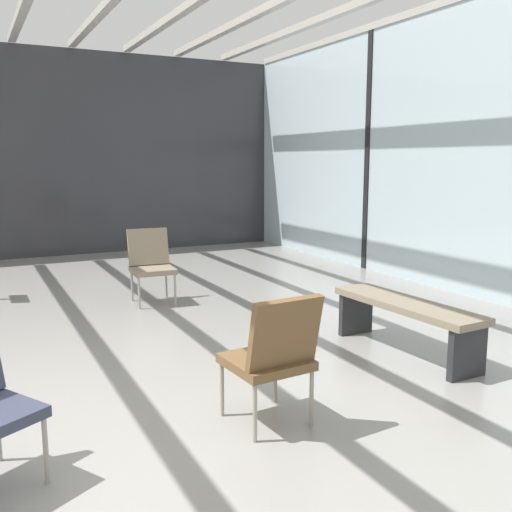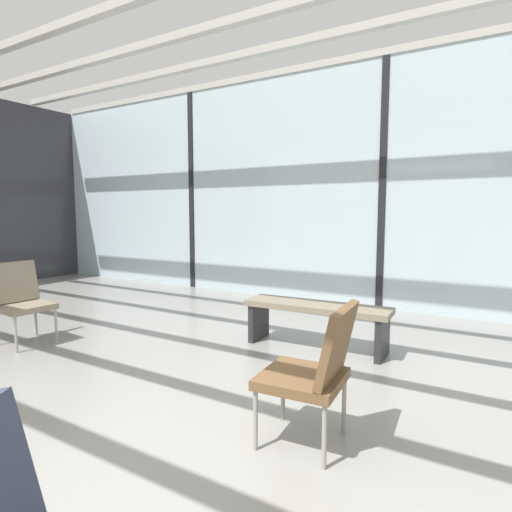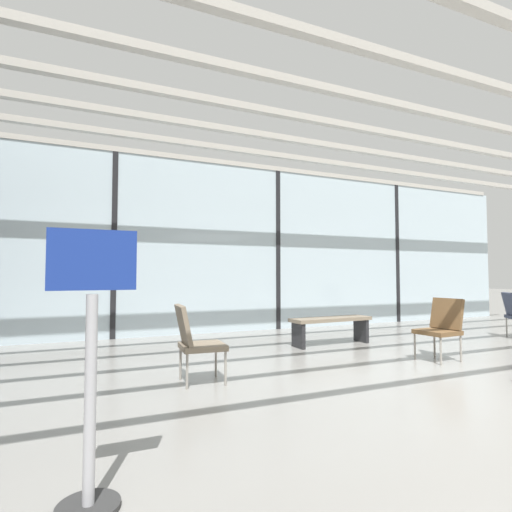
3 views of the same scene
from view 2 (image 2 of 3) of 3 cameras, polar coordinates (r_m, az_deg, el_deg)
The scene contains 7 objects.
glass_curtain_wall at distance 6.35m, azimuth 16.97°, elevation 9.17°, with size 14.00×0.08×3.58m, color silver.
window_mullion_0 at distance 7.96m, azimuth -8.61°, elevation 8.66°, with size 0.10×0.12×3.58m, color black.
window_mullion_1 at distance 6.35m, azimuth 16.97°, elevation 9.17°, with size 0.10×0.12×3.58m, color black.
parked_airplane at distance 10.40m, azimuth 24.62°, elevation 9.77°, with size 13.00×4.38×4.38m.
lounge_chair_0 at distance 5.17m, azimuth -29.46°, elevation -4.95°, with size 0.56×0.51×0.87m.
lounge_chair_2 at distance 2.59m, azimuth 8.20°, elevation -14.64°, with size 0.56×0.52×0.87m.
waiting_bench at distance 4.39m, azimuth 8.24°, elevation -7.83°, with size 1.52×0.47×0.47m.
Camera 2 is at (1.53, -0.95, 1.40)m, focal length 29.30 mm.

